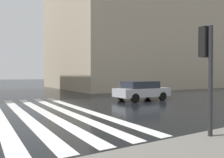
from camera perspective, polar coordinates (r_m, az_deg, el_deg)
The scene contains 5 objects.
ground_plane at distance 7.94m, azimuth -9.61°, elevation -12.37°, with size 220.00×220.00×0.00m, color black.
zebra_crossing at distance 11.56m, azimuth -19.77°, elevation -8.21°, with size 13.00×5.50×0.01m.
haussmann_block_corner at distance 36.84m, azimuth 5.61°, elevation 13.65°, with size 18.25×24.08×20.38m.
traffic_signal_post at distance 6.73m, azimuth 23.25°, elevation 5.32°, with size 0.44×0.30×3.04m.
car_silver at distance 16.30m, azimuth 7.63°, elevation -2.88°, with size 1.85×4.10×1.41m.
Camera 1 is at (-7.19, 2.82, 1.81)m, focal length 35.39 mm.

